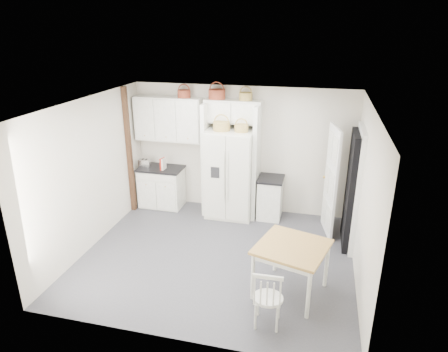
# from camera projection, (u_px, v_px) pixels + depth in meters

# --- Properties ---
(floor) EXTENTS (4.50, 4.50, 0.00)m
(floor) POSITION_uv_depth(u_px,v_px,m) (217.00, 256.00, 6.84)
(floor) COLOR #3B3A41
(floor) RESTS_ON ground
(ceiling) EXTENTS (4.50, 4.50, 0.00)m
(ceiling) POSITION_uv_depth(u_px,v_px,m) (216.00, 104.00, 5.91)
(ceiling) COLOR white
(ceiling) RESTS_ON wall_back
(wall_back) EXTENTS (4.50, 0.00, 4.50)m
(wall_back) POSITION_uv_depth(u_px,v_px,m) (242.00, 150.00, 8.19)
(wall_back) COLOR silver
(wall_back) RESTS_ON floor
(wall_left) EXTENTS (0.00, 4.00, 4.00)m
(wall_left) POSITION_uv_depth(u_px,v_px,m) (91.00, 174.00, 6.88)
(wall_left) COLOR silver
(wall_left) RESTS_ON floor
(wall_right) EXTENTS (0.00, 4.00, 4.00)m
(wall_right) POSITION_uv_depth(u_px,v_px,m) (364.00, 199.00, 5.87)
(wall_right) COLOR silver
(wall_right) RESTS_ON floor
(refrigerator) EXTENTS (0.93, 0.75, 1.80)m
(refrigerator) POSITION_uv_depth(u_px,v_px,m) (231.00, 173.00, 8.03)
(refrigerator) COLOR silver
(refrigerator) RESTS_ON floor
(base_cab_left) EXTENTS (0.90, 0.57, 0.83)m
(base_cab_left) POSITION_uv_depth(u_px,v_px,m) (162.00, 187.00, 8.61)
(base_cab_left) COLOR beige
(base_cab_left) RESTS_ON floor
(base_cab_right) EXTENTS (0.46, 0.56, 0.82)m
(base_cab_right) POSITION_uv_depth(u_px,v_px,m) (270.00, 198.00, 8.08)
(base_cab_right) COLOR beige
(base_cab_right) RESTS_ON floor
(dining_table) EXTENTS (1.16, 1.16, 0.78)m
(dining_table) POSITION_uv_depth(u_px,v_px,m) (291.00, 269.00, 5.78)
(dining_table) COLOR #A67F3E
(dining_table) RESTS_ON floor
(windsor_chair) EXTENTS (0.41, 0.37, 0.81)m
(windsor_chair) POSITION_uv_depth(u_px,v_px,m) (268.00, 298.00, 5.15)
(windsor_chair) COLOR beige
(windsor_chair) RESTS_ON floor
(counter_left) EXTENTS (0.94, 0.61, 0.04)m
(counter_left) POSITION_uv_depth(u_px,v_px,m) (161.00, 168.00, 8.45)
(counter_left) COLOR black
(counter_left) RESTS_ON base_cab_left
(counter_right) EXTENTS (0.50, 0.59, 0.04)m
(counter_right) POSITION_uv_depth(u_px,v_px,m) (271.00, 179.00, 7.93)
(counter_right) COLOR black
(counter_right) RESTS_ON base_cab_right
(toaster) EXTENTS (0.25, 0.16, 0.17)m
(toaster) POSITION_uv_depth(u_px,v_px,m) (145.00, 163.00, 8.46)
(toaster) COLOR silver
(toaster) RESTS_ON counter_left
(cookbook_red) EXTENTS (0.07, 0.17, 0.24)m
(cookbook_red) POSITION_uv_depth(u_px,v_px,m) (163.00, 164.00, 8.31)
(cookbook_red) COLOR #B21C10
(cookbook_red) RESTS_ON counter_left
(cookbook_cream) EXTENTS (0.05, 0.17, 0.24)m
(cookbook_cream) POSITION_uv_depth(u_px,v_px,m) (164.00, 164.00, 8.31)
(cookbook_cream) COLOR beige
(cookbook_cream) RESTS_ON counter_left
(basket_upper_c) EXTENTS (0.26, 0.26, 0.15)m
(basket_upper_c) POSITION_uv_depth(u_px,v_px,m) (184.00, 94.00, 7.89)
(basket_upper_c) COLOR maroon
(basket_upper_c) RESTS_ON upper_cabinet
(basket_bridge_a) EXTENTS (0.33, 0.33, 0.18)m
(basket_bridge_a) POSITION_uv_depth(u_px,v_px,m) (217.00, 94.00, 7.73)
(basket_bridge_a) COLOR maroon
(basket_bridge_a) RESTS_ON bridge_cabinet
(basket_bridge_b) EXTENTS (0.26, 0.26, 0.15)m
(basket_bridge_b) POSITION_uv_depth(u_px,v_px,m) (246.00, 96.00, 7.61)
(basket_bridge_b) COLOR brown
(basket_bridge_b) RESTS_ON bridge_cabinet
(basket_fridge_a) EXTENTS (0.32, 0.32, 0.17)m
(basket_fridge_a) POSITION_uv_depth(u_px,v_px,m) (221.00, 126.00, 7.63)
(basket_fridge_a) COLOR brown
(basket_fridge_a) RESTS_ON refrigerator
(basket_fridge_b) EXTENTS (0.26, 0.26, 0.14)m
(basket_fridge_b) POSITION_uv_depth(u_px,v_px,m) (241.00, 128.00, 7.54)
(basket_fridge_b) COLOR brown
(basket_fridge_b) RESTS_ON refrigerator
(upper_cabinet) EXTENTS (1.40, 0.34, 0.90)m
(upper_cabinet) POSITION_uv_depth(u_px,v_px,m) (169.00, 119.00, 8.16)
(upper_cabinet) COLOR beige
(upper_cabinet) RESTS_ON wall_back
(bridge_cabinet) EXTENTS (1.12, 0.34, 0.45)m
(bridge_cabinet) POSITION_uv_depth(u_px,v_px,m) (233.00, 111.00, 7.77)
(bridge_cabinet) COLOR beige
(bridge_cabinet) RESTS_ON wall_back
(fridge_panel_left) EXTENTS (0.08, 0.60, 2.30)m
(fridge_panel_left) POSITION_uv_depth(u_px,v_px,m) (207.00, 159.00, 8.12)
(fridge_panel_left) COLOR beige
(fridge_panel_left) RESTS_ON floor
(fridge_panel_right) EXTENTS (0.08, 0.60, 2.30)m
(fridge_panel_right) POSITION_uv_depth(u_px,v_px,m) (256.00, 163.00, 7.89)
(fridge_panel_right) COLOR beige
(fridge_panel_right) RESTS_ON floor
(trim_post) EXTENTS (0.09, 0.09, 2.60)m
(trim_post) POSITION_uv_depth(u_px,v_px,m) (129.00, 151.00, 8.09)
(trim_post) COLOR black
(trim_post) RESTS_ON floor
(doorway_void) EXTENTS (0.18, 0.85, 2.05)m
(doorway_void) POSITION_uv_depth(u_px,v_px,m) (352.00, 190.00, 6.89)
(doorway_void) COLOR black
(doorway_void) RESTS_ON floor
(door_slab) EXTENTS (0.21, 0.79, 2.05)m
(door_slab) POSITION_uv_depth(u_px,v_px,m) (331.00, 182.00, 7.28)
(door_slab) COLOR white
(door_slab) RESTS_ON floor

